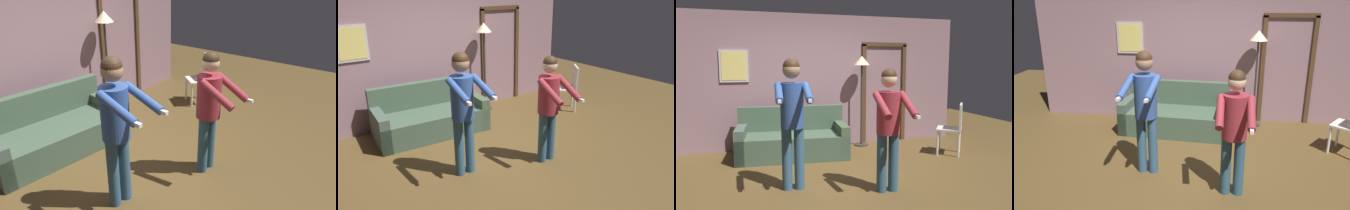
% 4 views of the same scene
% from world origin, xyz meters
% --- Properties ---
extents(ground_plane, '(12.00, 12.00, 0.00)m').
position_xyz_m(ground_plane, '(0.00, 0.00, 0.00)').
color(ground_plane, brown).
extents(back_wall_assembly, '(6.40, 0.10, 2.60)m').
position_xyz_m(back_wall_assembly, '(0.01, 2.10, 1.30)').
color(back_wall_assembly, gray).
rests_on(back_wall_assembly, ground_plane).
extents(couch, '(1.97, 1.01, 0.87)m').
position_xyz_m(couch, '(-0.39, 1.40, 0.28)').
color(couch, '#3F5542').
rests_on(couch, ground_plane).
extents(torchiere_lamp, '(0.32, 0.32, 1.80)m').
position_xyz_m(torchiere_lamp, '(1.05, 1.82, 1.48)').
color(torchiere_lamp, '#332D28').
rests_on(torchiere_lamp, ground_plane).
extents(person_standing_left, '(0.47, 0.73, 1.72)m').
position_xyz_m(person_standing_left, '(-0.59, -0.14, 1.05)').
color(person_standing_left, '#305371').
rests_on(person_standing_left, ground_plane).
extents(person_standing_right, '(0.45, 0.65, 1.59)m').
position_xyz_m(person_standing_right, '(0.57, -0.56, 0.95)').
color(person_standing_right, '#2C5067').
rests_on(person_standing_right, ground_plane).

